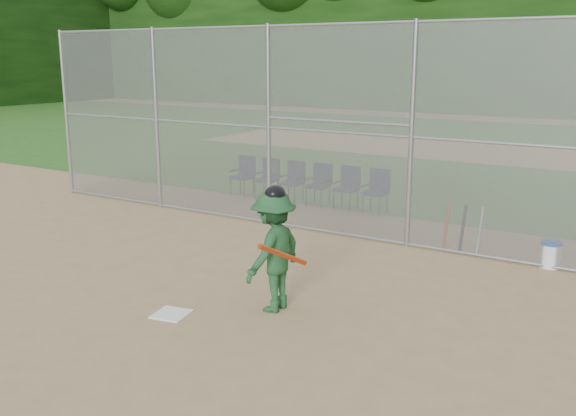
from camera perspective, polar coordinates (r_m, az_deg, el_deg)
The scene contains 14 objects.
ground at distance 8.32m, azimuth -9.26°, elevation -10.80°, with size 100.00×100.00×0.00m, color tan.
grass_strip at distance 24.45m, azimuth 19.55°, elevation 4.62°, with size 100.00×100.00×0.00m, color #295F1C.
dirt_patch_far at distance 24.44m, azimuth 19.55°, elevation 4.62°, with size 24.00×24.00×0.00m, color tan.
backstop_fence at distance 11.89m, azimuth 6.40°, elevation 6.92°, with size 16.09×0.09×4.00m.
home_plate at distance 8.85m, azimuth -10.31°, elevation -9.25°, with size 0.44×0.44×0.02m, color white.
batter_at_plate at distance 8.62m, azimuth -1.29°, elevation -3.80°, with size 0.87×1.33×1.74m.
water_cooler at distance 11.37m, azimuth 22.31°, elevation -3.81°, with size 0.35×0.35×0.44m.
spare_bats at distance 11.75m, azimuth 15.27°, elevation -1.75°, with size 0.66×0.32×0.84m.
chair_0 at distance 16.00m, azimuth -4.11°, elevation 2.85°, with size 0.54×0.52×0.96m, color #0F1837, non-canonical shape.
chair_1 at distance 15.59m, azimuth -1.96°, elevation 2.60°, with size 0.54×0.52×0.96m, color #0F1837, non-canonical shape.
chair_2 at distance 15.21m, azimuth 0.31°, elevation 2.34°, with size 0.54×0.52×0.96m, color #0F1837, non-canonical shape.
chair_3 at distance 14.86m, azimuth 2.68°, elevation 2.06°, with size 0.54×0.52×0.96m, color #0F1837, non-canonical shape.
chair_4 at distance 14.53m, azimuth 5.17°, elevation 1.76°, with size 0.54×0.52×0.96m, color #0F1837, non-canonical shape.
chair_5 at distance 14.23m, azimuth 7.77°, elevation 1.44°, with size 0.54×0.52×0.96m, color #0F1837, non-canonical shape.
Camera 1 is at (5.06, -5.68, 3.37)m, focal length 40.00 mm.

